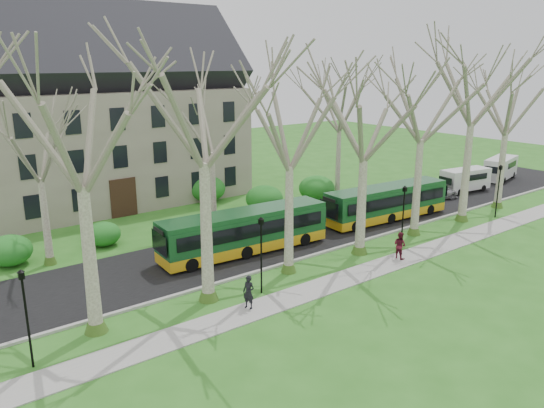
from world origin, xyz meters
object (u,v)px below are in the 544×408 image
at_px(van_a, 465,180).
at_px(pedestrian_b, 400,245).
at_px(pedestrian_a, 249,292).
at_px(sedan, 433,192).
at_px(bus_lead, 245,231).
at_px(bus_follow, 387,202).
at_px(van_b, 501,169).

distance_m(van_a, pedestrian_b, 21.01).
bearing_deg(pedestrian_a, sedan, 85.58).
xyz_separation_m(bus_lead, bus_follow, (13.42, -0.69, -0.06)).
distance_m(bus_follow, van_a, 13.43).
bearing_deg(sedan, van_b, -71.83).
relative_size(van_b, pedestrian_b, 3.09).
relative_size(bus_lead, sedan, 2.42).
distance_m(sedan, pedestrian_a, 27.58).
height_order(bus_follow, pedestrian_b, bus_follow).
height_order(bus_follow, sedan, bus_follow).
bearing_deg(van_b, van_a, 171.56).
bearing_deg(pedestrian_a, bus_lead, 125.35).
bearing_deg(van_a, pedestrian_a, -157.77).
xyz_separation_m(bus_lead, van_b, (34.52, 1.54, -0.27)).
relative_size(bus_follow, sedan, 2.33).
relative_size(van_a, pedestrian_b, 2.89).
height_order(sedan, pedestrian_b, pedestrian_b).
bearing_deg(van_b, bus_follow, 172.17).
bearing_deg(sedan, pedestrian_b, 133.94).
distance_m(van_b, pedestrian_b, 28.57).
relative_size(bus_lead, van_b, 2.14).
xyz_separation_m(bus_lead, pedestrian_a, (-4.63, -6.93, -0.58)).
distance_m(van_a, van_b, 7.79).
bearing_deg(van_a, bus_follow, -165.22).
bearing_deg(van_b, bus_lead, 168.68).
bearing_deg(bus_follow, van_b, 10.49).
xyz_separation_m(bus_follow, sedan, (8.39, 1.59, -0.71)).
xyz_separation_m(sedan, van_b, (12.71, 0.64, 0.50)).
bearing_deg(sedan, pedestrian_a, 121.80).
bearing_deg(van_a, pedestrian_b, -149.69).
relative_size(bus_follow, van_a, 2.20).
relative_size(van_a, pedestrian_a, 2.90).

